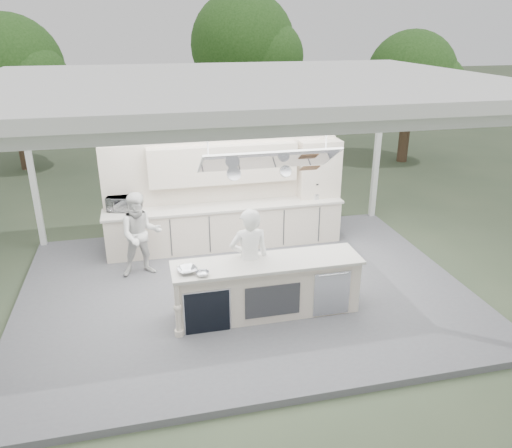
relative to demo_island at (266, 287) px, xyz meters
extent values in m
plane|color=#434E36|center=(-0.18, 0.91, -0.60)|extent=(90.00, 90.00, 0.00)
cube|color=#57575C|center=(-0.18, 0.91, -0.54)|extent=(8.00, 6.00, 0.12)
cube|color=white|center=(3.72, 3.81, 1.25)|extent=(0.12, 0.12, 3.70)
cube|color=white|center=(-4.08, 3.81, 1.25)|extent=(0.12, 0.12, 3.70)
cube|color=white|center=(-0.18, 0.91, 3.18)|extent=(8.20, 6.20, 0.16)
cube|color=white|center=(-0.18, -1.99, 3.02)|extent=(8.00, 0.12, 0.16)
cube|color=white|center=(-0.18, 3.81, 3.02)|extent=(8.00, 0.12, 0.16)
cube|color=white|center=(3.72, 0.91, 3.02)|extent=(0.12, 6.00, 0.16)
cube|color=white|center=(0.02, 0.01, 2.15)|extent=(2.00, 0.71, 0.43)
cube|color=white|center=(0.02, 0.01, 2.15)|extent=(2.06, 0.76, 0.46)
cylinder|color=white|center=(-0.88, 0.01, 2.63)|extent=(0.02, 0.02, 0.95)
cylinder|color=white|center=(0.92, 0.01, 2.63)|extent=(0.02, 0.02, 0.95)
cylinder|color=silver|center=(-0.48, 0.16, 1.93)|extent=(0.22, 0.14, 0.21)
cylinder|color=silver|center=(0.32, 0.11, 1.93)|extent=(0.18, 0.12, 0.18)
cube|color=#9A633D|center=(0.72, 0.13, 1.95)|extent=(0.28, 0.18, 0.12)
cube|color=beige|center=(0.02, 0.01, -0.03)|extent=(3.00, 0.70, 0.90)
cube|color=silver|center=(0.02, 0.01, 0.45)|extent=(3.10, 0.78, 0.05)
cylinder|color=beige|center=(-1.48, -0.34, -0.02)|extent=(0.11, 0.11, 0.92)
cube|color=black|center=(-1.03, -0.34, -0.12)|extent=(0.70, 0.04, 0.72)
cube|color=silver|center=(-1.03, -0.35, -0.12)|extent=(0.74, 0.03, 0.72)
cube|color=#313236|center=(0.02, -0.35, -0.06)|extent=(0.90, 0.02, 0.55)
cube|color=silver|center=(1.02, -0.35, -0.06)|extent=(0.62, 0.02, 0.78)
cube|color=beige|center=(-0.18, 2.81, -0.03)|extent=(5.00, 0.65, 0.90)
cube|color=silver|center=(-0.18, 2.81, 0.45)|extent=(5.08, 0.72, 0.05)
cube|color=beige|center=(-0.18, 3.11, 0.65)|extent=(5.00, 0.10, 2.25)
cube|color=beige|center=(-0.18, 2.98, 1.32)|extent=(3.10, 0.38, 0.80)
cube|color=beige|center=(1.92, 2.93, 1.07)|extent=(0.90, 0.45, 1.30)
cube|color=#9A633D|center=(1.92, 2.93, 1.07)|extent=(0.84, 0.40, 0.03)
cylinder|color=silver|center=(1.82, 2.79, 0.53)|extent=(0.20, 0.20, 0.12)
cylinder|color=black|center=(1.82, 2.79, 0.69)|extent=(0.17, 0.17, 0.20)
cylinder|color=black|center=(2.17, 2.79, 0.52)|extent=(0.16, 0.16, 0.10)
cone|color=black|center=(2.17, 2.79, 0.69)|extent=(0.14, 0.14, 0.24)
cylinder|color=#463423|center=(-5.68, 10.91, 0.45)|extent=(0.36, 0.36, 2.10)
sphere|color=#3B6926|center=(-5.68, 10.91, 2.69)|extent=(3.40, 3.40, 3.40)
sphere|color=#3B6926|center=(-5.00, 10.40, 2.35)|extent=(2.38, 2.38, 2.38)
cylinder|color=#463423|center=(2.32, 12.91, 0.63)|extent=(0.36, 0.36, 2.45)
sphere|color=#3B6926|center=(2.32, 12.91, 3.25)|extent=(4.00, 4.00, 4.00)
sphere|color=#3B6926|center=(3.12, 12.31, 2.85)|extent=(2.80, 2.80, 2.80)
cylinder|color=#463423|center=(7.32, 8.91, 0.37)|extent=(0.36, 0.36, 1.92)
sphere|color=#3B6926|center=(7.32, 8.91, 2.38)|extent=(3.00, 3.00, 3.00)
sphere|color=#3B6926|center=(7.92, 8.46, 2.08)|extent=(2.10, 2.10, 2.10)
imported|color=white|center=(-0.23, 0.21, 0.43)|extent=(0.66, 0.44, 1.81)
imported|color=silver|center=(-1.96, 1.90, 0.35)|extent=(0.86, 0.70, 1.65)
imported|color=silver|center=(-2.30, 2.99, 0.63)|extent=(0.63, 0.50, 0.31)
imported|color=silver|center=(-1.28, -0.08, 0.51)|extent=(0.36, 0.36, 0.08)
imported|color=silver|center=(-1.06, -0.24, 0.51)|extent=(0.27, 0.27, 0.06)
camera|label=1|loc=(-1.81, -7.00, 4.06)|focal=35.00mm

